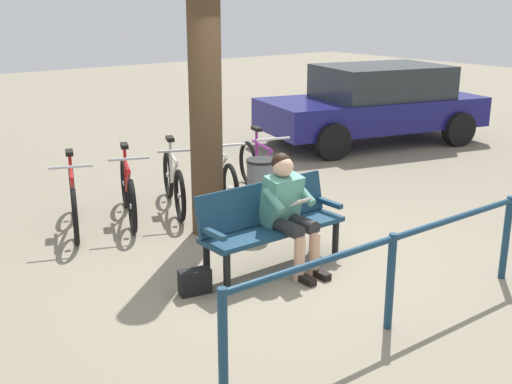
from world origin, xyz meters
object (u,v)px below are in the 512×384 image
(person_reading, at_px, (288,207))
(bench, at_px, (269,220))
(litter_bin, at_px, (262,194))
(bicycle_purple, at_px, (261,169))
(bicycle_silver, at_px, (174,183))
(handbag, at_px, (195,282))
(bicycle_blue, at_px, (219,176))
(tree_trunk, at_px, (205,96))
(bicycle_orange, at_px, (73,201))
(bicycle_red, at_px, (128,192))
(parked_car, at_px, (375,102))

(person_reading, bearing_deg, bench, -56.30)
(litter_bin, distance_m, bicycle_purple, 1.42)
(bicycle_purple, bearing_deg, bicycle_silver, -81.72)
(handbag, height_order, bicycle_blue, bicycle_blue)
(bench, relative_size, litter_bin, 1.87)
(person_reading, height_order, handbag, person_reading)
(handbag, distance_m, bicycle_blue, 2.87)
(person_reading, relative_size, bicycle_silver, 0.76)
(litter_bin, distance_m, bicycle_blue, 1.19)
(tree_trunk, relative_size, bicycle_orange, 2.04)
(bicycle_blue, bearing_deg, bicycle_silver, -81.44)
(bicycle_purple, bearing_deg, handbag, -33.38)
(bench, distance_m, bicycle_purple, 2.57)
(handbag, relative_size, bicycle_red, 0.19)
(bench, bearing_deg, bicycle_orange, -63.75)
(litter_bin, distance_m, parked_car, 5.33)
(bicycle_blue, xyz_separation_m, bicycle_red, (1.31, -0.11, 0.00))
(bicycle_silver, xyz_separation_m, parked_car, (-5.16, -1.17, 0.41))
(person_reading, relative_size, parked_car, 0.27)
(person_reading, xyz_separation_m, bicycle_red, (0.57, -2.39, -0.31))
(bicycle_purple, height_order, bicycle_blue, same)
(bicycle_red, bearing_deg, parked_car, 123.59)
(bench, distance_m, bicycle_blue, 2.29)
(litter_bin, relative_size, bicycle_purple, 0.53)
(parked_car, bearing_deg, bench, 46.81)
(litter_bin, relative_size, parked_car, 0.19)
(bicycle_purple, xyz_separation_m, bicycle_red, (1.99, -0.17, 0.00))
(person_reading, xyz_separation_m, parked_car, (-5.26, -3.57, 0.11))
(bicycle_red, bearing_deg, bicycle_silver, 112.90)
(tree_trunk, height_order, bicycle_red, tree_trunk)
(bicycle_orange, bearing_deg, litter_bin, 74.34)
(parked_car, bearing_deg, bicycle_blue, 30.36)
(handbag, distance_m, parked_car, 7.27)
(bicycle_silver, relative_size, bicycle_red, 1.00)
(bicycle_purple, bearing_deg, bicycle_blue, -79.02)
(bicycle_silver, bearing_deg, bicycle_orange, -69.85)
(tree_trunk, relative_size, bicycle_red, 2.05)
(bicycle_blue, distance_m, bicycle_red, 1.32)
(tree_trunk, xyz_separation_m, bicycle_silver, (-0.13, -1.00, -1.26))
(bicycle_red, bearing_deg, bicycle_purple, 107.19)
(person_reading, height_order, bicycle_blue, person_reading)
(person_reading, distance_m, litter_bin, 1.26)
(parked_car, bearing_deg, person_reading, 48.60)
(person_reading, distance_m, parked_car, 6.36)
(tree_trunk, distance_m, litter_bin, 1.36)
(litter_bin, xyz_separation_m, bicycle_orange, (1.80, -1.35, -0.07))
(tree_trunk, bearing_deg, handbag, 51.76)
(bicycle_purple, relative_size, bicycle_silver, 1.04)
(tree_trunk, relative_size, parked_car, 0.72)
(bench, xyz_separation_m, bicycle_purple, (-1.54, -2.06, -0.15))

